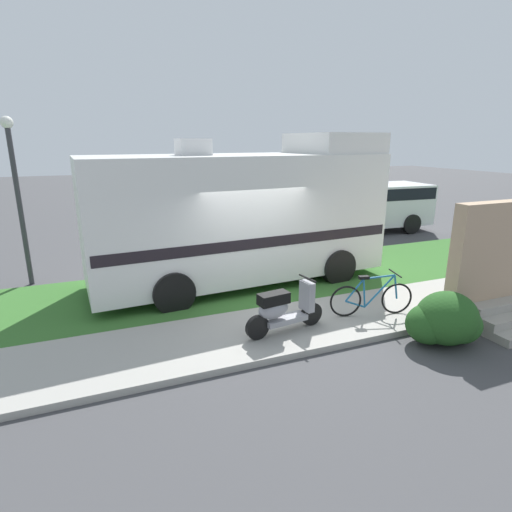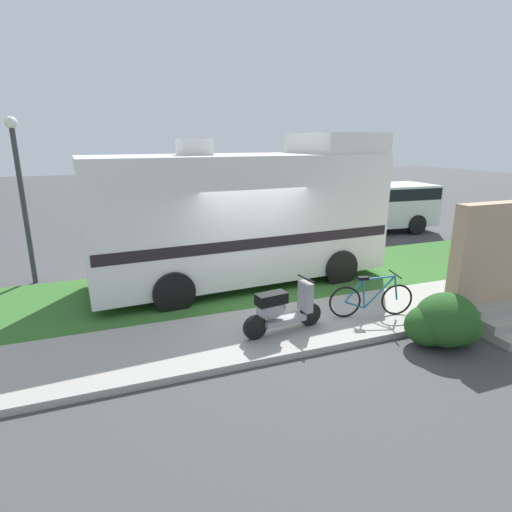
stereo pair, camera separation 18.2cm
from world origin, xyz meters
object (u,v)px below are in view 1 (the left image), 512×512
at_px(motorhome_rv, 242,215).
at_px(bicycle, 372,298).
at_px(bottle_green, 463,286).
at_px(street_lamp_post, 17,186).
at_px(pickup_truck_near, 373,206).
at_px(scooter, 283,309).

height_order(motorhome_rv, bicycle, motorhome_rv).
xyz_separation_m(bottle_green, street_lamp_post, (-9.46, 4.65, 2.23)).
bearing_deg(pickup_truck_near, bicycle, -127.22).
distance_m(pickup_truck_near, bottle_green, 7.25).
xyz_separation_m(motorhome_rv, bicycle, (1.59, -3.11, -1.27)).
bearing_deg(scooter, motorhome_rv, 82.98).
height_order(bicycle, street_lamp_post, street_lamp_post).
height_order(motorhome_rv, scooter, motorhome_rv).
bearing_deg(street_lamp_post, bottle_green, -26.16).
relative_size(scooter, street_lamp_post, 0.40).
height_order(bicycle, bottle_green, bicycle).
relative_size(motorhome_rv, bottle_green, 26.17).
bearing_deg(street_lamp_post, motorhome_rv, -20.51).
bearing_deg(bicycle, motorhome_rv, 117.03).
distance_m(scooter, bicycle, 1.98).
height_order(scooter, pickup_truck_near, pickup_truck_near).
relative_size(scooter, bicycle, 0.97).
relative_size(motorhome_rv, street_lamp_post, 1.81).
relative_size(pickup_truck_near, street_lamp_post, 1.40).
bearing_deg(street_lamp_post, pickup_truck_near, 9.96).
bearing_deg(street_lamp_post, bicycle, -37.08).
relative_size(bottle_green, street_lamp_post, 0.07).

